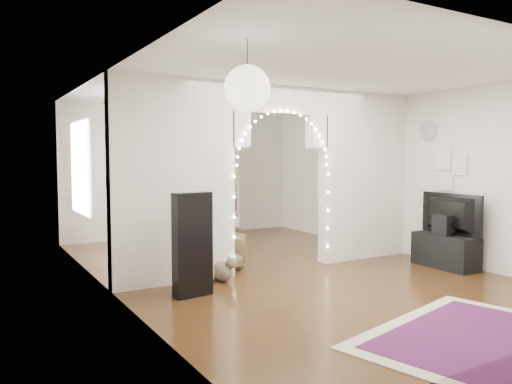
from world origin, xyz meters
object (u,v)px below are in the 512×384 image
dining_table (183,218)px  dining_chair_left (220,251)px  floor_speaker (445,241)px  dining_chair_right (221,240)px  media_console (445,251)px  bookcase (200,194)px  acoustic_guitar (200,260)px

dining_table → dining_chair_left: dining_table is taller
floor_speaker → dining_chair_right: 3.58m
floor_speaker → media_console: (-0.00, -0.00, -0.15)m
dining_table → dining_chair_right: dining_table is taller
dining_chair_left → dining_chair_right: (0.52, 1.00, -0.03)m
dining_table → dining_chair_left: (0.19, -0.96, -0.41)m
media_console → dining_table: (-3.19, 2.55, 0.43)m
floor_speaker → dining_table: size_ratio=0.63×
floor_speaker → bookcase: bookcase is taller
dining_chair_left → acoustic_guitar: bearing=-133.3°
floor_speaker → media_console: size_ratio=0.80×
media_console → bookcase: bearing=114.7°
dining_chair_left → dining_chair_right: bearing=56.4°
bookcase → dining_chair_right: bearing=-103.4°
dining_chair_left → dining_chair_right: dining_chair_left is taller
floor_speaker → dining_chair_right: floor_speaker is taller
acoustic_guitar → dining_table: bearing=65.7°
acoustic_guitar → bookcase: bookcase is taller
acoustic_guitar → media_console: (3.76, -0.59, -0.16)m
floor_speaker → dining_table: (-3.19, 2.55, 0.28)m
floor_speaker → media_console: 0.15m
media_console → dining_table: bearing=143.8°
dining_table → dining_chair_right: bearing=-3.2°
acoustic_guitar → floor_speaker: acoustic_guitar is taller
media_console → dining_chair_left: 3.39m
bookcase → dining_chair_right: size_ratio=3.21×
floor_speaker → bookcase: size_ratio=0.46×
media_console → dining_chair_right: size_ratio=1.83×
dining_table → dining_chair_left: bearing=-84.9°
floor_speaker → dining_chair_left: floor_speaker is taller
floor_speaker → dining_chair_right: (-2.48, 2.58, -0.15)m
acoustic_guitar → dining_table: acoustic_guitar is taller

